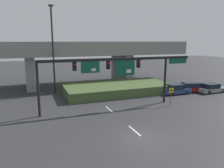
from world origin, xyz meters
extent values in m
plane|color=#2D2D30|center=(0.00, 0.00, 0.00)|extent=(160.00, 160.00, 0.00)
cube|color=silver|center=(0.00, 1.39, 0.00)|extent=(0.14, 2.40, 0.01)
cube|color=silver|center=(0.00, 8.04, 0.00)|extent=(0.14, 2.40, 0.01)
cube|color=silver|center=(0.00, 14.69, 0.00)|extent=(0.14, 2.40, 0.01)
cube|color=silver|center=(0.00, 21.35, 0.00)|extent=(0.14, 2.40, 0.01)
cylinder|color=black|center=(-7.74, 8.37, 2.99)|extent=(0.28, 0.28, 5.97)
cylinder|color=black|center=(7.74, 8.37, 2.99)|extent=(0.28, 0.28, 5.97)
cube|color=black|center=(1.63, 8.37, 5.81)|extent=(18.74, 0.32, 0.32)
cube|color=black|center=(-3.87, 8.37, 5.18)|extent=(0.40, 0.28, 0.95)
sphere|color=red|center=(-3.87, 8.20, 5.39)|extent=(0.22, 0.22, 0.22)
sphere|color=black|center=(-3.87, 8.20, 4.97)|extent=(0.22, 0.22, 0.22)
cube|color=black|center=(0.00, 8.37, 5.18)|extent=(0.40, 0.28, 0.95)
sphere|color=red|center=(0.00, 8.20, 5.39)|extent=(0.22, 0.22, 0.22)
sphere|color=black|center=(0.00, 8.20, 4.97)|extent=(0.22, 0.22, 0.22)
cube|color=black|center=(3.87, 8.37, 5.18)|extent=(0.40, 0.28, 0.95)
sphere|color=red|center=(3.87, 8.20, 5.39)|extent=(0.22, 0.22, 0.22)
sphere|color=black|center=(3.87, 8.20, 4.97)|extent=(0.22, 0.22, 0.22)
cube|color=#0F4C33|center=(-2.13, 8.27, 5.02)|extent=(2.11, 0.08, 1.27)
cube|color=white|center=(-1.76, 8.22, 4.73)|extent=(0.53, 0.03, 0.28)
cube|color=#0F4C33|center=(2.13, 8.27, 4.77)|extent=(2.37, 0.08, 1.77)
cube|color=white|center=(2.54, 8.22, 4.37)|extent=(0.59, 0.03, 0.39)
cube|color=#0F4C33|center=(9.53, 8.31, 5.33)|extent=(2.66, 0.07, 0.64)
cylinder|color=#4C4C4C|center=(7.66, 6.83, 1.13)|extent=(0.08, 0.08, 2.26)
cube|color=yellow|center=(7.66, 6.78, 1.91)|extent=(0.60, 0.03, 0.60)
cube|color=black|center=(7.66, 6.76, 1.91)|extent=(0.33, 0.01, 0.21)
cylinder|color=black|center=(-5.04, 18.43, 6.35)|extent=(0.24, 0.24, 12.70)
cube|color=#333333|center=(-5.04, 18.43, 12.82)|extent=(0.70, 0.36, 0.24)
cube|color=gray|center=(0.00, 24.11, 6.14)|extent=(39.50, 9.53, 1.46)
cube|color=gray|center=(0.00, 19.54, 7.32)|extent=(39.50, 0.40, 0.90)
cube|color=gray|center=(-8.39, 24.11, 2.70)|extent=(1.40, 7.62, 5.41)
cube|color=gray|center=(8.39, 24.11, 2.70)|extent=(1.40, 7.62, 5.41)
cube|color=#42562D|center=(4.02, 15.57, 0.66)|extent=(16.08, 7.99, 1.33)
cube|color=navy|center=(12.03, 11.66, 0.47)|extent=(4.38, 2.04, 0.62)
cube|color=black|center=(11.86, 11.67, 1.14)|extent=(2.30, 1.78, 0.72)
cylinder|color=black|center=(13.40, 12.45, 0.32)|extent=(0.65, 0.24, 0.64)
cylinder|color=black|center=(13.34, 10.78, 0.32)|extent=(0.65, 0.24, 0.64)
cylinder|color=black|center=(10.72, 12.54, 0.32)|extent=(0.65, 0.24, 0.64)
cylinder|color=black|center=(10.66, 10.88, 0.32)|extent=(0.65, 0.24, 0.64)
cube|color=maroon|center=(15.22, 11.91, 0.47)|extent=(5.02, 2.92, 0.61)
cube|color=black|center=(15.04, 11.95, 1.13)|extent=(2.77, 2.22, 0.72)
cylinder|color=black|center=(16.84, 12.40, 0.32)|extent=(0.67, 0.36, 0.64)
cylinder|color=black|center=(16.46, 10.76, 0.32)|extent=(0.67, 0.36, 0.64)
cylinder|color=black|center=(13.99, 13.06, 0.32)|extent=(0.67, 0.36, 0.64)
cylinder|color=black|center=(13.61, 11.42, 0.32)|extent=(0.67, 0.36, 0.64)
cube|color=gray|center=(17.82, 10.48, 0.45)|extent=(4.48, 2.03, 0.58)
cube|color=black|center=(17.64, 10.48, 1.08)|extent=(2.35, 1.77, 0.68)
cylinder|color=black|center=(19.16, 11.36, 0.32)|extent=(0.65, 0.24, 0.64)
cylinder|color=black|center=(19.21, 9.68, 0.32)|extent=(0.65, 0.24, 0.64)
cylinder|color=black|center=(16.42, 11.28, 0.32)|extent=(0.65, 0.24, 0.64)
cylinder|color=black|center=(16.47, 9.60, 0.32)|extent=(0.65, 0.24, 0.64)
camera|label=1|loc=(-8.34, -15.04, 7.89)|focal=35.00mm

